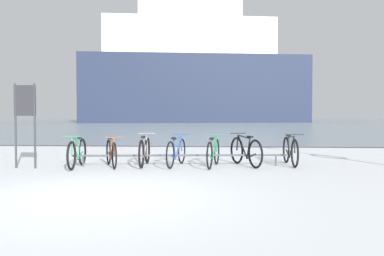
{
  "coord_description": "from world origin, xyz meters",
  "views": [
    {
      "loc": [
        2.0,
        -6.25,
        1.34
      ],
      "look_at": [
        1.16,
        5.73,
        0.91
      ],
      "focal_mm": 37.43,
      "sensor_mm": 36.0,
      "label": 1
    }
  ],
  "objects_px": {
    "bicycle_4": "(213,153)",
    "bicycle_5": "(246,151)",
    "bicycle_3": "(176,152)",
    "bicycle_0": "(77,153)",
    "info_sign": "(25,110)",
    "bicycle_1": "(111,153)",
    "bicycle_2": "(145,151)",
    "bicycle_6": "(290,151)",
    "ferry_ship": "(193,72)"
  },
  "relations": [
    {
      "from": "bicycle_0",
      "to": "bicycle_6",
      "type": "bearing_deg",
      "value": 8.98
    },
    {
      "from": "bicycle_0",
      "to": "bicycle_4",
      "type": "distance_m",
      "value": 3.41
    },
    {
      "from": "bicycle_4",
      "to": "bicycle_6",
      "type": "bearing_deg",
      "value": 13.29
    },
    {
      "from": "bicycle_0",
      "to": "bicycle_2",
      "type": "bearing_deg",
      "value": 15.88
    },
    {
      "from": "bicycle_0",
      "to": "bicycle_5",
      "type": "xyz_separation_m",
      "value": [
        4.21,
        0.6,
        0.01
      ]
    },
    {
      "from": "bicycle_2",
      "to": "bicycle_0",
      "type": "bearing_deg",
      "value": -164.12
    },
    {
      "from": "bicycle_4",
      "to": "ferry_ship",
      "type": "distance_m",
      "value": 54.07
    },
    {
      "from": "bicycle_5",
      "to": "bicycle_6",
      "type": "relative_size",
      "value": 0.94
    },
    {
      "from": "bicycle_3",
      "to": "bicycle_5",
      "type": "relative_size",
      "value": 1.08
    },
    {
      "from": "bicycle_4",
      "to": "bicycle_5",
      "type": "bearing_deg",
      "value": 15.3
    },
    {
      "from": "bicycle_1",
      "to": "bicycle_2",
      "type": "bearing_deg",
      "value": 17.95
    },
    {
      "from": "bicycle_2",
      "to": "bicycle_6",
      "type": "height_order",
      "value": "bicycle_6"
    },
    {
      "from": "bicycle_1",
      "to": "bicycle_4",
      "type": "xyz_separation_m",
      "value": [
        2.57,
        0.18,
        0.01
      ]
    },
    {
      "from": "bicycle_0",
      "to": "bicycle_1",
      "type": "distance_m",
      "value": 0.84
    },
    {
      "from": "info_sign",
      "to": "ferry_ship",
      "type": "bearing_deg",
      "value": 89.53
    },
    {
      "from": "bicycle_0",
      "to": "bicycle_3",
      "type": "height_order",
      "value": "bicycle_0"
    },
    {
      "from": "bicycle_2",
      "to": "bicycle_5",
      "type": "height_order",
      "value": "bicycle_5"
    },
    {
      "from": "bicycle_3",
      "to": "bicycle_2",
      "type": "bearing_deg",
      "value": 179.15
    },
    {
      "from": "bicycle_3",
      "to": "ferry_ship",
      "type": "height_order",
      "value": "ferry_ship"
    },
    {
      "from": "bicycle_5",
      "to": "ferry_ship",
      "type": "relative_size",
      "value": 0.04
    },
    {
      "from": "bicycle_6",
      "to": "ferry_ship",
      "type": "relative_size",
      "value": 0.05
    },
    {
      "from": "bicycle_4",
      "to": "info_sign",
      "type": "height_order",
      "value": "info_sign"
    },
    {
      "from": "bicycle_4",
      "to": "bicycle_5",
      "type": "relative_size",
      "value": 1.03
    },
    {
      "from": "ferry_ship",
      "to": "info_sign",
      "type": "bearing_deg",
      "value": -90.47
    },
    {
      "from": "bicycle_2",
      "to": "bicycle_1",
      "type": "bearing_deg",
      "value": -162.05
    },
    {
      "from": "bicycle_2",
      "to": "bicycle_4",
      "type": "height_order",
      "value": "bicycle_2"
    },
    {
      "from": "bicycle_4",
      "to": "info_sign",
      "type": "xyz_separation_m",
      "value": [
        -4.61,
        -0.59,
        1.06
      ]
    },
    {
      "from": "bicycle_6",
      "to": "ferry_ship",
      "type": "bearing_deg",
      "value": 96.64
    },
    {
      "from": "bicycle_1",
      "to": "bicycle_2",
      "type": "xyz_separation_m",
      "value": [
        0.8,
        0.26,
        0.02
      ]
    },
    {
      "from": "bicycle_5",
      "to": "bicycle_0",
      "type": "bearing_deg",
      "value": -171.83
    },
    {
      "from": "bicycle_0",
      "to": "info_sign",
      "type": "distance_m",
      "value": 1.63
    },
    {
      "from": "bicycle_0",
      "to": "info_sign",
      "type": "bearing_deg",
      "value": -170.17
    },
    {
      "from": "bicycle_0",
      "to": "bicycle_6",
      "type": "xyz_separation_m",
      "value": [
        5.38,
        0.85,
        0.01
      ]
    },
    {
      "from": "bicycle_3",
      "to": "bicycle_4",
      "type": "height_order",
      "value": "bicycle_3"
    },
    {
      "from": "bicycle_6",
      "to": "ferry_ship",
      "type": "height_order",
      "value": "ferry_ship"
    },
    {
      "from": "bicycle_0",
      "to": "bicycle_5",
      "type": "relative_size",
      "value": 1.05
    },
    {
      "from": "bicycle_1",
      "to": "bicycle_6",
      "type": "height_order",
      "value": "bicycle_6"
    },
    {
      "from": "bicycle_1",
      "to": "bicycle_4",
      "type": "height_order",
      "value": "bicycle_4"
    },
    {
      "from": "bicycle_0",
      "to": "bicycle_2",
      "type": "xyz_separation_m",
      "value": [
        1.61,
        0.46,
        0.01
      ]
    },
    {
      "from": "bicycle_1",
      "to": "bicycle_2",
      "type": "height_order",
      "value": "bicycle_2"
    },
    {
      "from": "bicycle_5",
      "to": "bicycle_2",
      "type": "bearing_deg",
      "value": -176.8
    },
    {
      "from": "bicycle_4",
      "to": "bicycle_5",
      "type": "distance_m",
      "value": 0.85
    },
    {
      "from": "bicycle_1",
      "to": "bicycle_3",
      "type": "distance_m",
      "value": 1.64
    },
    {
      "from": "bicycle_0",
      "to": "bicycle_4",
      "type": "bearing_deg",
      "value": 6.38
    },
    {
      "from": "bicycle_4",
      "to": "info_sign",
      "type": "bearing_deg",
      "value": -172.7
    },
    {
      "from": "bicycle_3",
      "to": "ferry_ship",
      "type": "distance_m",
      "value": 53.93
    },
    {
      "from": "bicycle_5",
      "to": "bicycle_3",
      "type": "bearing_deg",
      "value": -174.91
    },
    {
      "from": "bicycle_1",
      "to": "bicycle_3",
      "type": "bearing_deg",
      "value": 8.64
    },
    {
      "from": "bicycle_1",
      "to": "bicycle_4",
      "type": "distance_m",
      "value": 2.58
    },
    {
      "from": "bicycle_4",
      "to": "bicycle_2",
      "type": "bearing_deg",
      "value": 177.42
    }
  ]
}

